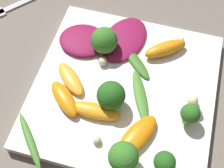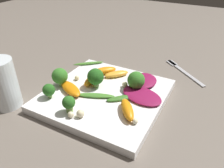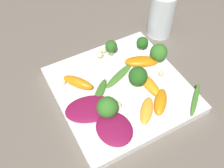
# 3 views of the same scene
# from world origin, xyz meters

# --- Properties ---
(ground_plane) EXTENTS (2.40, 2.40, 0.00)m
(ground_plane) POSITION_xyz_m (0.00, 0.00, 0.00)
(ground_plane) COLOR #6B6056
(plate) EXTENTS (0.28, 0.28, 0.02)m
(plate) POSITION_xyz_m (0.00, 0.00, 0.01)
(plate) COLOR white
(plate) RESTS_ON ground_plane
(drinking_glass) EXTENTS (0.07, 0.07, 0.12)m
(drinking_glass) POSITION_xyz_m (0.20, 0.13, 0.06)
(drinking_glass) COLOR white
(drinking_glass) RESTS_ON ground_plane
(radicchio_leaf_0) EXTENTS (0.07, 0.09, 0.01)m
(radicchio_leaf_0) POSITION_xyz_m (-0.07, -0.09, 0.03)
(radicchio_leaf_0) COLOR maroon
(radicchio_leaf_0) RESTS_ON plate
(radicchio_leaf_1) EXTENTS (0.12, 0.09, 0.01)m
(radicchio_leaf_1) POSITION_xyz_m (-0.09, -0.02, 0.02)
(radicchio_leaf_1) COLOR maroon
(radicchio_leaf_1) RESTS_ON plate
(orange_segment_0) EXTENTS (0.09, 0.06, 0.02)m
(orange_segment_0) POSITION_xyz_m (0.08, 0.04, 0.03)
(orange_segment_0) COLOR orange
(orange_segment_0) RESTS_ON plate
(orange_segment_1) EXTENTS (0.07, 0.07, 0.02)m
(orange_segment_1) POSITION_xyz_m (0.05, -0.08, 0.03)
(orange_segment_1) COLOR orange
(orange_segment_1) RESTS_ON plate
(orange_segment_2) EXTENTS (0.06, 0.07, 0.02)m
(orange_segment_2) POSITION_xyz_m (-0.08, 0.05, 0.03)
(orange_segment_2) COLOR orange
(orange_segment_2) RESTS_ON plate
(orange_segment_3) EXTENTS (0.06, 0.07, 0.01)m
(orange_segment_3) POSITION_xyz_m (0.01, -0.08, 0.03)
(orange_segment_3) COLOR #FCAD33
(orange_segment_3) RESTS_ON plate
(orange_segment_4) EXTENTS (0.03, 0.08, 0.02)m
(orange_segment_4) POSITION_xyz_m (0.05, -0.03, 0.03)
(orange_segment_4) COLOR orange
(orange_segment_4) RESTS_ON plate
(broccoli_floret_0) EXTENTS (0.04, 0.04, 0.05)m
(broccoli_floret_0) POSITION_xyz_m (0.12, 0.03, 0.05)
(broccoli_floret_0) COLOR #7A9E51
(broccoli_floret_0) RESTS_ON plate
(broccoli_floret_1) EXTENTS (0.03, 0.03, 0.04)m
(broccoli_floret_1) POSITION_xyz_m (0.03, 0.10, 0.04)
(broccoli_floret_1) COLOR #7A9E51
(broccoli_floret_1) RESTS_ON plate
(broccoli_floret_2) EXTENTS (0.04, 0.04, 0.05)m
(broccoli_floret_2) POSITION_xyz_m (0.03, -0.01, 0.05)
(broccoli_floret_2) COLOR #7A9E51
(broccoli_floret_2) RESTS_ON plate
(broccoli_floret_3) EXTENTS (0.03, 0.03, 0.04)m
(broccoli_floret_3) POSITION_xyz_m (0.11, 0.08, 0.04)
(broccoli_floret_3) COLOR #84AD5B
(broccoli_floret_3) RESTS_ON plate
(broccoli_floret_4) EXTENTS (0.04, 0.04, 0.05)m
(broccoli_floret_4) POSITION_xyz_m (-0.06, -0.05, 0.05)
(broccoli_floret_4) COLOR #84AD5B
(broccoli_floret_4) RESTS_ON plate
(arugula_sprig_0) EXTENTS (0.09, 0.05, 0.01)m
(arugula_sprig_0) POSITION_xyz_m (0.01, 0.03, 0.02)
(arugula_sprig_0) COLOR #47842D
(arugula_sprig_0) RESTS_ON plate
(arugula_sprig_1) EXTENTS (0.07, 0.07, 0.01)m
(arugula_sprig_1) POSITION_xyz_m (-0.05, 0.01, 0.02)
(arugula_sprig_1) COLOR #3D7528
(arugula_sprig_1) RESTS_ON plate
(arugula_sprig_2) EXTENTS (0.08, 0.07, 0.01)m
(arugula_sprig_2) POSITION_xyz_m (0.12, -0.11, 0.02)
(arugula_sprig_2) COLOR #47842D
(arugula_sprig_2) RESTS_ON plate
(macadamia_nut_0) EXTENTS (0.01, 0.01, 0.01)m
(macadamia_nut_0) POSITION_xyz_m (-0.11, 0.07, 0.03)
(macadamia_nut_0) COLOR beige
(macadamia_nut_0) RESTS_ON plate
(macadamia_nut_1) EXTENTS (0.01, 0.01, 0.01)m
(macadamia_nut_1) POSITION_xyz_m (0.02, 0.12, 0.03)
(macadamia_nut_1) COLOR beige
(macadamia_nut_1) RESTS_ON plate
(macadamia_nut_2) EXTENTS (0.01, 0.01, 0.01)m
(macadamia_nut_2) POSITION_xyz_m (-0.03, -0.04, 0.03)
(macadamia_nut_2) COLOR beige
(macadamia_nut_2) RESTS_ON plate
(macadamia_nut_3) EXTENTS (0.02, 0.02, 0.02)m
(macadamia_nut_3) POSITION_xyz_m (0.00, 0.10, 0.03)
(macadamia_nut_3) COLOR beige
(macadamia_nut_3) RESTS_ON plate
(macadamia_nut_4) EXTENTS (0.01, 0.01, 0.01)m
(macadamia_nut_4) POSITION_xyz_m (0.10, -0.02, 0.03)
(macadamia_nut_4) COLOR beige
(macadamia_nut_4) RESTS_ON plate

